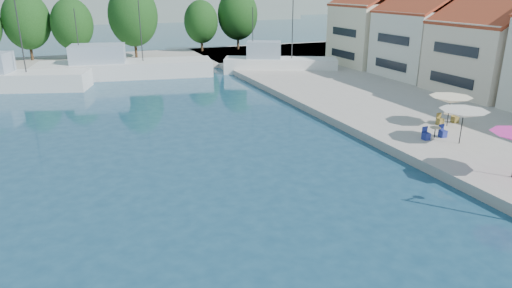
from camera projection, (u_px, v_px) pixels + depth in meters
name	position (u px, v px, depth m)	size (l,w,h in m)	color
quay_right	(494.00, 104.00, 39.96)	(32.00, 92.00, 0.60)	#ABA49A
quay_far	(102.00, 63.00, 61.67)	(90.00, 16.00, 0.60)	#ABA49A
building_04	(492.00, 45.00, 41.76)	(9.00, 8.80, 9.20)	#F6E0C5
building_05	(424.00, 33.00, 49.56)	(8.40, 8.80, 9.70)	white
building_06	(374.00, 25.00, 57.36)	(9.00, 8.80, 10.20)	#F7EAC6
trawler_02	(8.00, 79.00, 46.68)	(15.60, 8.27, 10.20)	silver
trawler_03	(122.00, 68.00, 53.44)	(20.52, 8.39, 10.20)	silver
trawler_04	(278.00, 64.00, 55.99)	(13.83, 9.03, 10.20)	white
tree_04	(26.00, 21.00, 60.47)	(6.08, 6.08, 9.00)	#3F2B19
tree_05	(72.00, 24.00, 61.25)	(5.50, 5.50, 8.14)	#3F2B19
tree_06	(133.00, 15.00, 62.51)	(6.71, 6.71, 9.93)	#3F2B19
tree_07	(201.00, 22.00, 69.45)	(5.16, 5.16, 7.63)	#3F2B19
tree_08	(238.00, 15.00, 71.20)	(6.26, 6.26, 9.26)	#3F2B19
umbrella_white	(464.00, 114.00, 28.44)	(2.98, 2.98, 2.21)	black
umbrella_cream	(450.00, 100.00, 32.15)	(2.94, 2.94, 2.16)	black
cafe_table_02	(435.00, 134.00, 29.96)	(1.82, 0.70, 0.76)	black
cafe_table_03	(448.00, 120.00, 33.20)	(1.82, 0.70, 0.76)	black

